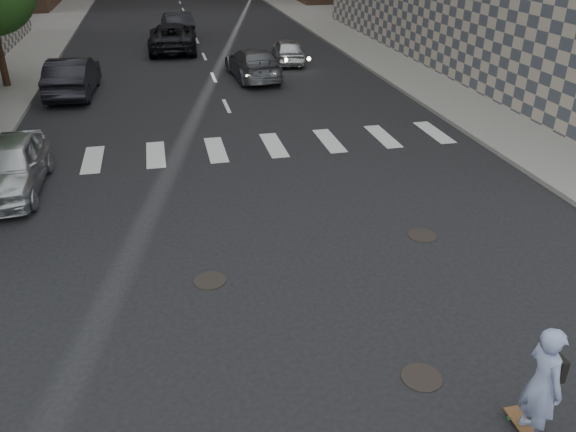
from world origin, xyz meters
name	(u,v)px	position (x,y,z in m)	size (l,w,h in m)	color
ground	(314,301)	(0.00, 0.00, 0.00)	(160.00, 160.00, 0.00)	black
sidewalk_right	(470,58)	(14.50, 20.00, 0.07)	(13.00, 80.00, 0.15)	gray
manhole_a	(422,377)	(1.20, -2.50, 0.01)	(0.70, 0.70, 0.02)	black
manhole_b	(210,280)	(-2.00, 1.20, 0.01)	(0.70, 0.70, 0.02)	black
manhole_c	(422,235)	(3.30, 2.00, 0.01)	(0.70, 0.70, 0.02)	black
skateboarder	(543,384)	(2.22, -4.00, 1.07)	(0.51, 1.03, 2.04)	brown
silver_sedan	(9,166)	(-7.00, 7.02, 0.76)	(1.79, 4.44, 1.51)	silver
traffic_car_a	(73,76)	(-6.34, 17.22, 0.82)	(1.74, 5.00, 1.65)	black
traffic_car_b	(253,63)	(1.90, 18.41, 0.73)	(2.05, 5.05, 1.47)	#57595F
traffic_car_c	(172,37)	(-1.65, 26.00, 0.80)	(2.66, 5.77, 1.60)	black
traffic_car_d	(288,51)	(4.31, 21.34, 0.66)	(1.56, 3.88, 1.32)	silver
traffic_car_e	(177,25)	(-1.11, 30.45, 0.81)	(1.72, 4.94, 1.63)	black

